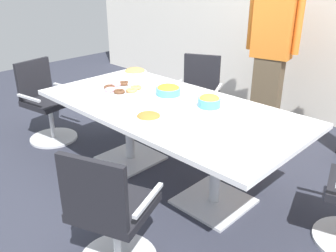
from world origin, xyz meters
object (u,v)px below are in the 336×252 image
conference_table (168,118)px  napkin_pile (220,126)px  office_chair_0 (46,106)px  snack_bowl_pretzels (149,118)px  snack_bowl_chips_orange (168,90)px  office_chair_3 (198,99)px  office_chair_1 (111,218)px  plate_stack (117,103)px  donut_platter (123,88)px  person_standing_0 (271,49)px  snack_bowl_chips_yellow (209,101)px  snack_bowl_cookies (135,73)px

conference_table → napkin_pile: napkin_pile is taller
office_chair_0 → snack_bowl_pretzels: size_ratio=4.41×
snack_bowl_chips_orange → office_chair_3: bearing=111.2°
snack_bowl_pretzels → office_chair_0: bearing=178.2°
snack_bowl_chips_orange → office_chair_1: bearing=-60.2°
office_chair_3 → plate_stack: (0.19, -1.34, 0.36)m
donut_platter → office_chair_0: bearing=-162.3°
office_chair_0 → office_chair_3: (1.10, 1.38, 0.00)m
person_standing_0 → napkin_pile: person_standing_0 is taller
office_chair_0 → snack_bowl_chips_yellow: size_ratio=4.66×
office_chair_1 → donut_platter: bearing=116.0°
snack_bowl_chips_yellow → conference_table: bearing=-141.4°
snack_bowl_chips_orange → donut_platter: (-0.42, -0.21, -0.03)m
office_chair_1 → napkin_pile: bearing=61.9°
plate_stack → snack_bowl_cookies: bearing=128.0°
office_chair_1 → person_standing_0: size_ratio=0.48×
snack_bowl_chips_orange → snack_bowl_cookies: snack_bowl_cookies is taller
snack_bowl_pretzels → office_chair_3: bearing=115.8°
office_chair_0 → snack_bowl_pretzels: office_chair_0 is taller
office_chair_3 → snack_bowl_chips_yellow: (0.80, -0.83, 0.40)m
snack_bowl_pretzels → snack_bowl_chips_orange: 0.70m
plate_stack → napkin_pile: bearing=11.7°
conference_table → napkin_pile: size_ratio=13.09×
person_standing_0 → snack_bowl_cookies: (-0.86, -1.33, -0.18)m
snack_bowl_chips_orange → snack_bowl_cookies: size_ratio=0.95×
person_standing_0 → donut_platter: (-0.64, -1.68, -0.22)m
office_chair_3 → plate_stack: size_ratio=4.59×
snack_bowl_chips_yellow → snack_bowl_cookies: snack_bowl_cookies is taller
donut_platter → snack_bowl_chips_yellow: bearing=14.4°
snack_bowl_pretzels → plate_stack: size_ratio=1.04×
office_chair_3 → snack_bowl_cookies: office_chair_3 is taller
office_chair_0 → snack_bowl_pretzels: bearing=78.2°
snack_bowl_chips_yellow → napkin_pile: 0.48m
snack_bowl_pretzels → donut_platter: size_ratio=0.55×
office_chair_1 → conference_table: bearing=94.9°
snack_bowl_cookies → person_standing_0: bearing=57.0°
snack_bowl_pretzels → napkin_pile: (0.46, 0.29, -0.01)m
office_chair_1 → office_chair_3: size_ratio=1.00×
conference_table → snack_bowl_cookies: bearing=157.7°
donut_platter → napkin_pile: (1.25, -0.09, 0.01)m
person_standing_0 → snack_bowl_chips_yellow: (0.25, -1.45, -0.19)m
snack_bowl_pretzels → snack_bowl_chips_orange: size_ratio=0.88×
office_chair_3 → snack_bowl_chips_orange: 0.98m
snack_bowl_pretzels → napkin_pile: size_ratio=1.12×
snack_bowl_chips_yellow → snack_bowl_cookies: (-1.11, 0.12, 0.00)m
person_standing_0 → snack_bowl_chips_orange: 1.49m
person_standing_0 → office_chair_3: bearing=37.1°
person_standing_0 → snack_bowl_chips_orange: bearing=69.9°
conference_table → office_chair_3: 1.19m
office_chair_3 → person_standing_0: (0.55, 0.62, 0.59)m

